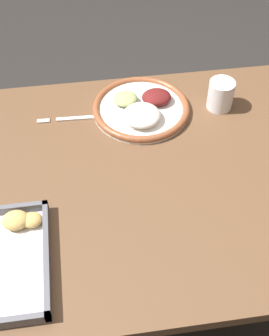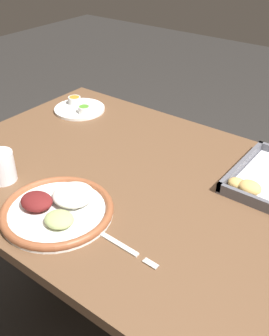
{
  "view_description": "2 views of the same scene",
  "coord_description": "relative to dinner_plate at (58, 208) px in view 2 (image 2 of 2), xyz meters",
  "views": [
    {
      "loc": [
        0.09,
        0.75,
        1.61
      ],
      "look_at": [
        -0.02,
        0.0,
        0.76
      ],
      "focal_mm": 50.0,
      "sensor_mm": 36.0,
      "label": 1
    },
    {
      "loc": [
        0.52,
        -0.71,
        1.34
      ],
      "look_at": [
        -0.02,
        0.0,
        0.76
      ],
      "focal_mm": 42.0,
      "sensor_mm": 36.0,
      "label": 2
    }
  ],
  "objects": [
    {
      "name": "fork",
      "position": [
        0.18,
        0.0,
        -0.01
      ],
      "size": [
        0.2,
        0.02,
        0.0
      ],
      "rotation": [
        0.0,
        0.0,
        -0.04
      ],
      "color": "silver",
      "rests_on": "dining_table"
    },
    {
      "name": "dinner_plate",
      "position": [
        0.0,
        0.0,
        0.0
      ],
      "size": [
        0.27,
        0.27,
        0.05
      ],
      "color": "white",
      "rests_on": "dining_table"
    },
    {
      "name": "dining_table",
      "position": [
        0.08,
        0.23,
        -0.12
      ],
      "size": [
        1.2,
        0.79,
        0.73
      ],
      "color": "brown",
      "rests_on": "ground_plane"
    },
    {
      "name": "saucer_plate",
      "position": [
        -0.37,
        0.46,
        -0.0
      ],
      "size": [
        0.18,
        0.18,
        0.04
      ],
      "color": "white",
      "rests_on": "dining_table"
    },
    {
      "name": "drinking_cup",
      "position": [
        -0.22,
        0.01,
        0.03
      ],
      "size": [
        0.07,
        0.07,
        0.09
      ],
      "color": "white",
      "rests_on": "dining_table"
    }
  ]
}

